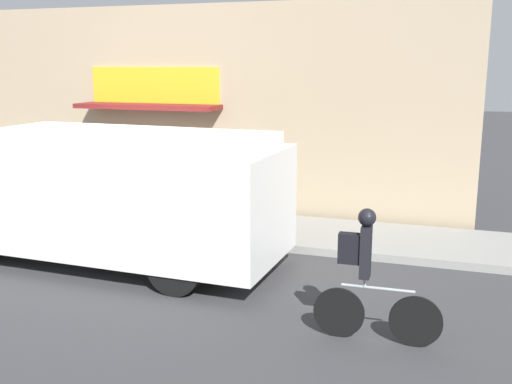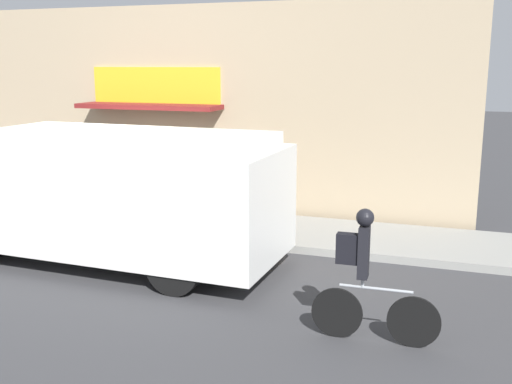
# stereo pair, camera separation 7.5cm
# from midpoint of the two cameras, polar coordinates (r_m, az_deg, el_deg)

# --- Properties ---
(ground_plane) EXTENTS (70.00, 70.00, 0.00)m
(ground_plane) POSITION_cam_midpoint_polar(r_m,az_deg,el_deg) (11.88, -12.61, -4.07)
(ground_plane) COLOR #38383A
(sidewalk) EXTENTS (28.00, 2.09, 0.14)m
(sidewalk) POSITION_cam_midpoint_polar(r_m,az_deg,el_deg) (12.73, -10.19, -2.55)
(sidewalk) COLOR gray
(sidewalk) RESTS_ON ground_plane
(storefront) EXTENTS (13.00, 0.94, 4.49)m
(storefront) POSITION_cam_midpoint_polar(r_m,az_deg,el_deg) (13.51, -7.93, 7.76)
(storefront) COLOR tan
(storefront) RESTS_ON ground_plane
(school_bus) EXTENTS (6.42, 2.73, 2.20)m
(school_bus) POSITION_cam_midpoint_polar(r_m,az_deg,el_deg) (10.10, -13.60, -0.21)
(school_bus) COLOR white
(school_bus) RESTS_ON ground_plane
(cyclist) EXTENTS (1.52, 0.21, 1.63)m
(cyclist) POSITION_cam_midpoint_polar(r_m,az_deg,el_deg) (7.22, 10.72, -7.95)
(cyclist) COLOR black
(cyclist) RESTS_ON ground_plane
(trash_bin) EXTENTS (0.46, 0.46, 0.95)m
(trash_bin) POSITION_cam_midpoint_polar(r_m,az_deg,el_deg) (12.19, -5.41, -0.44)
(trash_bin) COLOR slate
(trash_bin) RESTS_ON sidewalk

